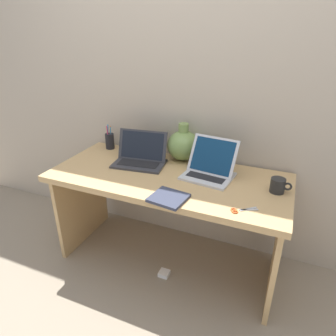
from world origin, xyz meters
TOP-DOWN VIEW (x-y plane):
  - ground_plane at (0.00, 0.00)m, footprint 6.00×6.00m
  - back_wall at (0.00, 0.38)m, footprint 4.40×0.04m
  - desk at (0.00, 0.00)m, footprint 1.54×0.68m
  - laptop_left at (-0.25, 0.10)m, footprint 0.38×0.27m
  - laptop_right at (0.25, 0.10)m, footprint 0.33×0.29m
  - green_vase at (0.00, 0.28)m, footprint 0.23×0.23m
  - notebook_stack at (0.12, -0.28)m, footprint 0.21×0.20m
  - coffee_mug at (0.67, 0.04)m, footprint 0.12×0.08m
  - pen_cup at (-0.60, 0.26)m, footprint 0.07×0.07m
  - scissors at (0.51, -0.24)m, footprint 0.14×0.11m
  - power_brick at (0.04, -0.16)m, footprint 0.07×0.07m

SIDE VIEW (x-z plane):
  - ground_plane at x=0.00m, z-range 0.00..0.00m
  - power_brick at x=0.04m, z-range 0.00..0.03m
  - desk at x=0.00m, z-range 0.21..0.92m
  - scissors at x=0.51m, z-range 0.71..0.72m
  - notebook_stack at x=0.12m, z-range 0.71..0.73m
  - coffee_mug at x=0.67m, z-range 0.71..0.79m
  - laptop_left at x=-0.25m, z-range 0.66..0.88m
  - laptop_right at x=0.25m, z-range 0.65..0.89m
  - pen_cup at x=-0.60m, z-range 0.68..0.87m
  - green_vase at x=0.00m, z-range 0.68..0.95m
  - back_wall at x=0.00m, z-range 0.00..2.40m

